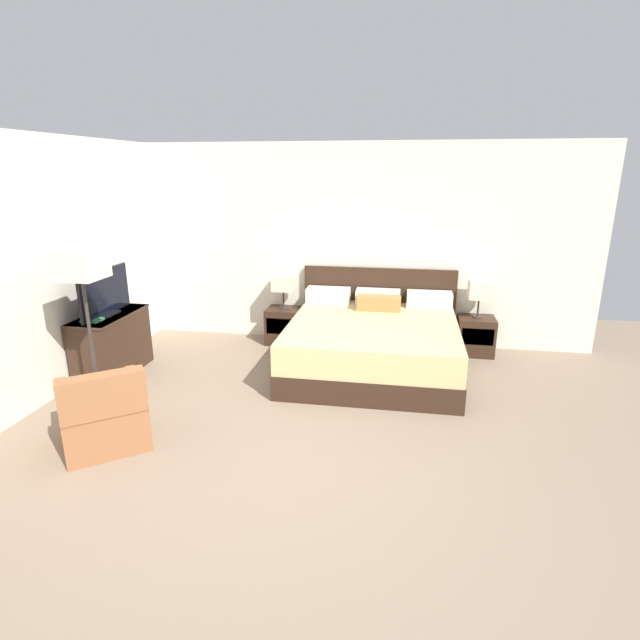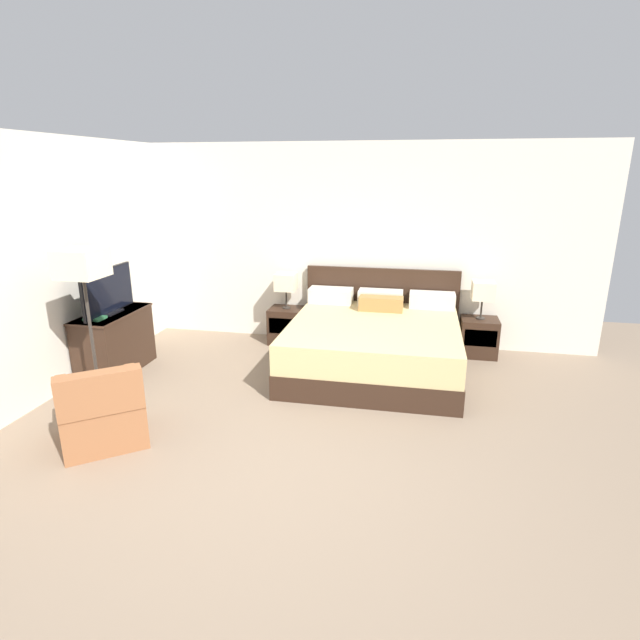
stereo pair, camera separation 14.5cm
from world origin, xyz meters
The scene contains 13 objects.
ground_plane centered at (0.00, 0.00, 0.00)m, with size 10.24×10.24×0.00m, color #84705B.
wall_back centered at (0.00, 3.44, 1.36)m, with size 6.77×0.06×2.72m, color silver.
wall_left centered at (-2.82, 1.41, 1.36)m, with size 0.06×5.21×2.72m, color silver.
bed centered at (0.53, 2.39, 0.33)m, with size 2.07×2.08×1.08m.
nightstand_left centered at (-0.77, 3.15, 0.25)m, with size 0.47×0.41×0.50m.
nightstand_right centered at (1.83, 3.15, 0.25)m, with size 0.47×0.41×0.50m.
table_lamp_left centered at (-0.77, 3.15, 0.87)m, with size 0.28×0.28×0.50m.
table_lamp_right centered at (1.83, 3.15, 0.87)m, with size 0.28×0.28×0.50m.
dresser centered at (-2.52, 1.71, 0.38)m, with size 0.48×1.03×0.74m.
tv centered at (-2.52, 1.70, 1.00)m, with size 0.18×0.93×0.53m.
book_red_cover centered at (-2.53, 1.43, 0.75)m, with size 0.20×0.17×0.03m, color #2D7042.
armchair_by_window centered at (-1.67, 0.19, 0.28)m, with size 0.96×0.96×0.76m.
floor_lamp centered at (-2.12, 0.78, 1.42)m, with size 0.39×0.39×1.65m.
Camera 2 is at (1.01, -3.34, 2.36)m, focal length 28.00 mm.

